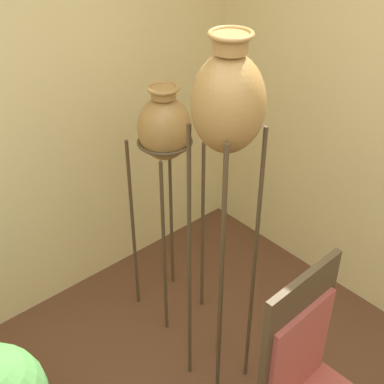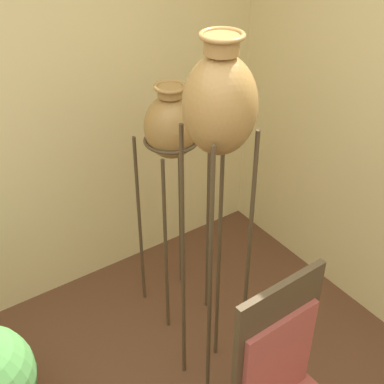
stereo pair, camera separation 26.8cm
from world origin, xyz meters
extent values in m
cylinder|color=#473823|center=(0.61, 0.57, 0.78)|extent=(0.02, 0.02, 1.56)
cylinder|color=#473823|center=(0.83, 0.57, 0.78)|extent=(0.02, 0.02, 1.56)
cylinder|color=#473823|center=(0.61, 0.79, 0.78)|extent=(0.02, 0.02, 1.56)
cylinder|color=#473823|center=(0.83, 0.79, 0.78)|extent=(0.02, 0.02, 1.56)
torus|color=#473823|center=(0.72, 0.68, 1.56)|extent=(0.23, 0.23, 0.02)
ellipsoid|color=olive|center=(0.72, 0.68, 1.65)|extent=(0.30, 0.30, 0.42)
cylinder|color=olive|center=(0.72, 0.68, 1.89)|extent=(0.14, 0.14, 0.07)
torus|color=olive|center=(0.72, 0.68, 1.93)|extent=(0.18, 0.18, 0.02)
cylinder|color=#473823|center=(0.72, 1.13, 0.59)|extent=(0.02, 0.02, 1.19)
cylinder|color=#473823|center=(1.01, 1.13, 0.59)|extent=(0.02, 0.02, 1.19)
cylinder|color=#473823|center=(0.72, 1.43, 0.59)|extent=(0.02, 0.02, 1.19)
cylinder|color=#473823|center=(1.01, 1.43, 0.59)|extent=(0.02, 0.02, 1.19)
torus|color=#473823|center=(0.86, 1.28, 1.19)|extent=(0.30, 0.30, 0.02)
ellipsoid|color=olive|center=(0.86, 1.28, 1.27)|extent=(0.29, 0.29, 0.35)
cylinder|color=olive|center=(0.86, 1.28, 1.47)|extent=(0.13, 0.13, 0.05)
torus|color=olive|center=(0.86, 1.28, 1.49)|extent=(0.17, 0.17, 0.02)
cube|color=#473823|center=(0.62, 0.14, 0.83)|extent=(0.43, 0.05, 0.69)
cube|color=#A84C42|center=(0.62, 0.11, 0.76)|extent=(0.37, 0.04, 0.48)
camera|label=1|loc=(-0.69, -0.69, 2.53)|focal=50.00mm
camera|label=2|loc=(-0.48, -0.85, 2.53)|focal=50.00mm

